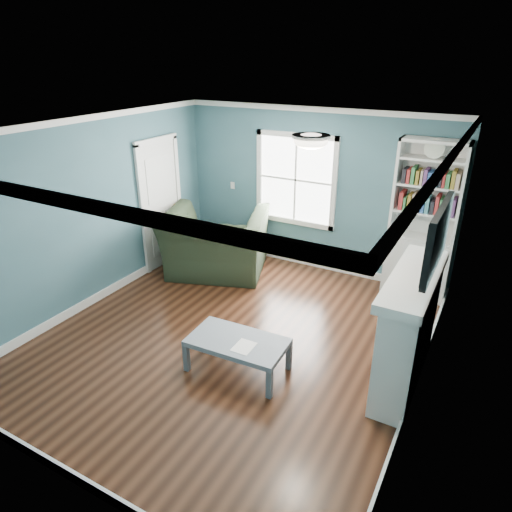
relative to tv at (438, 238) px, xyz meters
The scene contains 13 objects.
floor 2.80m from the tv, behind, with size 5.00×5.00×0.00m, color black.
room_walls 2.21m from the tv, behind, with size 5.00×5.00×5.00m.
trim 2.26m from the tv, behind, with size 4.50×5.00×2.60m.
window 3.40m from the tv, 137.57° to the left, with size 1.40×0.06×1.50m.
bookshelf 2.29m from the tv, 101.57° to the left, with size 0.90×0.35×2.31m.
fireplace 1.10m from the tv, behind, with size 0.44×1.58×1.30m.
tv is the anchor object (origin of this frame).
door 4.63m from the tv, 164.80° to the left, with size 0.12×0.98×2.17m.
ceiling_fixture 1.54m from the tv, behind, with size 0.38×0.38×0.15m.
light_switch 4.38m from the tv, 148.30° to the left, with size 0.08×0.01×0.12m, color white.
recliner 3.82m from the tv, 159.23° to the left, with size 1.57×1.02×1.37m, color black.
coffee_table 2.39m from the tv, 158.43° to the right, with size 1.12×0.65×0.40m.
paper_sheet 2.29m from the tv, 154.80° to the right, with size 0.21×0.26×0.00m, color white.
Camera 1 is at (2.62, -4.15, 3.34)m, focal length 32.00 mm.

